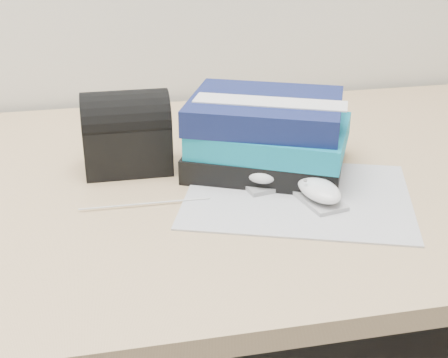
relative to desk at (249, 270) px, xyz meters
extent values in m
cube|color=tan|center=(0.00, -0.06, 0.22)|extent=(1.60, 0.80, 0.03)
cube|color=tan|center=(0.00, 0.32, -0.15)|extent=(1.52, 0.03, 0.35)
cube|color=#96979F|center=(0.03, -0.16, 0.24)|extent=(0.40, 0.36, 0.00)
cube|color=gray|center=(-0.02, -0.10, 0.24)|extent=(0.08, 0.11, 0.01)
ellipsoid|color=silver|center=(-0.02, -0.10, 0.26)|extent=(0.08, 0.11, 0.03)
ellipsoid|color=gray|center=(-0.04, -0.10, 0.28)|extent=(0.01, 0.01, 0.01)
cube|color=#A4A4A6|center=(0.05, -0.19, 0.24)|extent=(0.07, 0.10, 0.01)
ellipsoid|color=white|center=(0.05, -0.19, 0.26)|extent=(0.07, 0.10, 0.03)
ellipsoid|color=gray|center=(0.03, -0.19, 0.27)|extent=(0.01, 0.01, 0.01)
cylinder|color=silver|center=(-0.20, -0.15, 0.24)|extent=(0.19, 0.01, 0.00)
cube|color=black|center=(0.01, -0.05, 0.25)|extent=(0.31, 0.28, 0.04)
cube|color=#0F84A4|center=(0.02, -0.06, 0.29)|extent=(0.30, 0.28, 0.04)
cube|color=#111B50|center=(0.01, -0.05, 0.33)|extent=(0.29, 0.27, 0.04)
cube|color=white|center=(0.01, -0.07, 0.36)|extent=(0.24, 0.14, 0.00)
cube|color=black|center=(-0.21, -0.01, 0.27)|extent=(0.14, 0.10, 0.08)
cylinder|color=black|center=(-0.21, -0.01, 0.32)|extent=(0.14, 0.10, 0.10)
camera|label=1|loc=(-0.25, -0.97, 0.66)|focal=50.00mm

